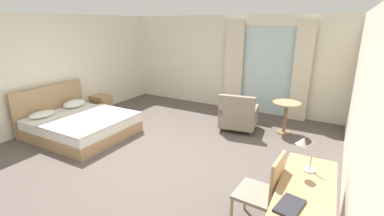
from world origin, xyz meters
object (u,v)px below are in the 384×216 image
at_px(writing_desk, 305,198).
at_px(armchair_by_window, 238,116).
at_px(desk_lamp, 304,147).
at_px(bed, 80,124).
at_px(closed_book, 290,206).
at_px(round_cafe_table, 286,111).
at_px(nightstand, 101,104).
at_px(desk_chair, 265,190).

relative_size(writing_desk, armchair_by_window, 1.82).
distance_m(writing_desk, desk_lamp, 0.53).
xyz_separation_m(bed, writing_desk, (4.65, -0.95, 0.40)).
xyz_separation_m(desk_lamp, closed_book, (0.01, -0.66, -0.31)).
bearing_deg(round_cafe_table, nightstand, -168.22).
distance_m(writing_desk, closed_book, 0.37).
height_order(bed, desk_chair, bed).
relative_size(desk_chair, armchair_by_window, 1.11).
bearing_deg(closed_book, bed, 174.86).
relative_size(nightstand, armchair_by_window, 0.58).
xyz_separation_m(bed, desk_lamp, (4.55, -0.62, 0.81)).
distance_m(nightstand, closed_book, 5.98).
bearing_deg(armchair_by_window, writing_desk, -58.63).
xyz_separation_m(bed, armchair_by_window, (2.90, 1.93, 0.09)).
bearing_deg(desk_chair, desk_lamp, 33.20).
xyz_separation_m(desk_chair, round_cafe_table, (-0.38, 3.13, -0.02)).
bearing_deg(nightstand, round_cafe_table, 11.78).
relative_size(closed_book, armchair_by_window, 0.38).
height_order(closed_book, armchair_by_window, armchair_by_window).
distance_m(bed, desk_lamp, 4.67).
bearing_deg(nightstand, desk_lamp, -20.06).
distance_m(nightstand, armchair_by_window, 3.75).
bearing_deg(writing_desk, armchair_by_window, 121.37).
relative_size(nightstand, desk_chair, 0.53).
xyz_separation_m(desk_chair, armchair_by_window, (-1.33, 2.77, -0.20)).
height_order(desk_chair, desk_lamp, desk_lamp).
distance_m(desk_chair, round_cafe_table, 3.16).
xyz_separation_m(bed, round_cafe_table, (3.84, 2.30, 0.27)).
bearing_deg(nightstand, armchair_by_window, 9.29).
height_order(nightstand, writing_desk, writing_desk).
bearing_deg(armchair_by_window, desk_lamp, -57.11).
height_order(bed, nightstand, bed).
distance_m(bed, desk_chair, 4.32).
distance_m(bed, round_cafe_table, 4.49).
bearing_deg(desk_lamp, bed, 172.18).
distance_m(bed, writing_desk, 4.77).
relative_size(bed, armchair_by_window, 2.31).
distance_m(nightstand, desk_lamp, 5.76).
bearing_deg(desk_lamp, round_cafe_table, 103.61).
height_order(nightstand, round_cafe_table, round_cafe_table).
xyz_separation_m(desk_chair, closed_book, (0.33, -0.45, 0.21)).
relative_size(bed, nightstand, 3.98).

